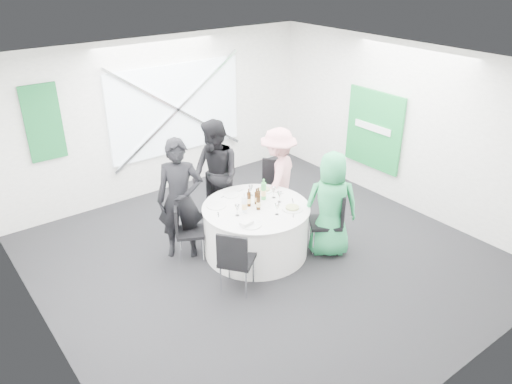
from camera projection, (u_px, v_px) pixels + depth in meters
floor at (264, 257)px, 7.36m from camera, size 6.00×6.00×0.00m
ceiling at (266, 66)px, 6.13m from camera, size 6.00×6.00×0.00m
wall_back at (161, 117)px, 8.89m from camera, size 6.00×0.00×6.00m
wall_front at (466, 275)px, 4.60m from camera, size 6.00×0.00×6.00m
wall_left at (35, 242)px, 5.11m from camera, size 0.00×6.00×6.00m
wall_right at (405, 127)px, 8.38m from camera, size 0.00×6.00×6.00m
window_panel at (177, 109)px, 8.98m from camera, size 2.60×0.03×1.60m
window_brace_a at (178, 109)px, 8.95m from camera, size 2.63×0.05×1.84m
window_brace_b at (178, 109)px, 8.95m from camera, size 2.63×0.05×1.84m
green_banner at (44, 123)px, 7.63m from camera, size 0.55×0.04×1.20m
green_sign at (374, 130)px, 8.86m from camera, size 0.05×1.20×1.40m
banquet_table at (256, 230)px, 7.34m from camera, size 1.56×1.56×0.76m
chair_back at (220, 193)px, 8.15m from camera, size 0.44×0.44×0.88m
chair_back_left at (185, 228)px, 7.15m from camera, size 0.54×0.53×0.86m
chair_back_right at (273, 186)px, 8.18m from camera, size 0.65×0.65×1.02m
chair_front_right at (332, 217)px, 7.29m from camera, size 0.62×0.62×0.98m
chair_front_left at (235, 258)px, 6.38m from camera, size 0.60×0.60×0.94m
person_man_back_left at (180, 199)px, 7.08m from camera, size 0.79×0.73×1.80m
person_man_back at (215, 176)px, 7.84m from camera, size 0.49×0.87×1.78m
person_woman_pink at (278, 176)px, 8.02m from camera, size 1.14×0.97×1.61m
person_woman_green at (331, 205)px, 7.16m from camera, size 0.92×0.87×1.59m
plate_back at (231, 195)px, 7.51m from camera, size 0.24×0.24×0.01m
plate_back_left at (216, 206)px, 7.19m from camera, size 0.28×0.28×0.01m
plate_back_right at (264, 190)px, 7.64m from camera, size 0.26×0.26×0.04m
plate_front_right at (292, 208)px, 7.10m from camera, size 0.29×0.29×0.04m
plate_front_left at (251, 224)px, 6.70m from camera, size 0.29×0.29×0.01m
napkin at (246, 223)px, 6.67m from camera, size 0.18×0.14×0.05m
beer_bottle_a at (249, 199)px, 7.15m from camera, size 0.06×0.06×0.27m
beer_bottle_b at (257, 198)px, 7.22m from camera, size 0.06×0.06×0.24m
beer_bottle_c at (258, 198)px, 7.18m from camera, size 0.06×0.06×0.27m
beer_bottle_d at (258, 203)px, 7.06m from camera, size 0.06×0.06×0.27m
green_water_bottle at (264, 191)px, 7.34m from camera, size 0.08×0.08×0.32m
clear_water_bottle at (244, 205)px, 6.97m from camera, size 0.08×0.08×0.31m
wine_glass_a at (274, 190)px, 7.38m from camera, size 0.07×0.07×0.17m
wine_glass_b at (280, 194)px, 7.26m from camera, size 0.07×0.07×0.17m
wine_glass_c at (251, 188)px, 7.45m from camera, size 0.07×0.07×0.17m
wine_glass_d at (237, 208)px, 6.89m from camera, size 0.07×0.07×0.17m
wine_glass_e at (277, 207)px, 6.91m from camera, size 0.07×0.07×0.17m
fork_a at (279, 193)px, 7.58m from camera, size 0.09×0.13×0.01m
knife_a at (263, 190)px, 7.68m from camera, size 0.08×0.14×0.01m
fork_b at (216, 205)px, 7.21m from camera, size 0.08×0.14×0.01m
knife_b at (218, 214)px, 6.96m from camera, size 0.09×0.14×0.01m
fork_c at (293, 215)px, 6.95m from camera, size 0.12×0.12×0.01m
knife_c at (293, 201)px, 7.35m from camera, size 0.10×0.13×0.01m
fork_d at (240, 191)px, 7.64m from camera, size 0.15×0.03×0.01m
knife_d at (225, 196)px, 7.47m from camera, size 0.15×0.02×0.01m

